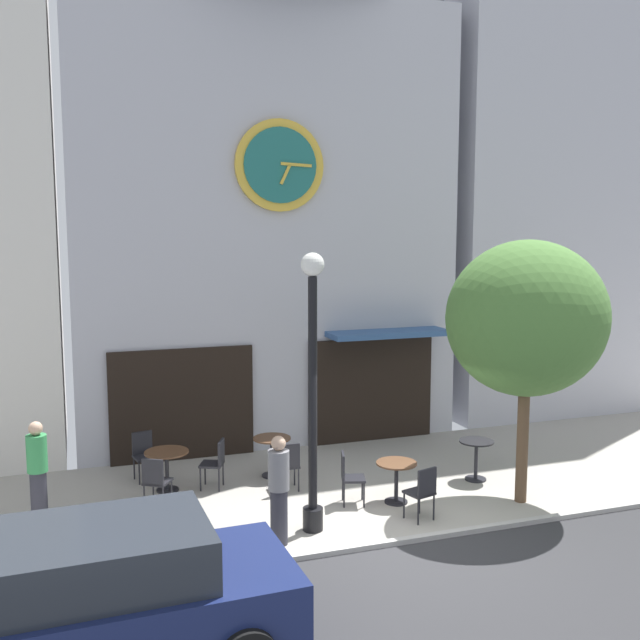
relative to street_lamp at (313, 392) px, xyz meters
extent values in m
cube|color=#9E998E|center=(1.29, 1.66, -2.24)|extent=(26.00, 5.19, 0.05)
cube|color=#A8A5A0|center=(1.29, -0.91, -2.17)|extent=(26.00, 0.12, 0.08)
cube|color=#B2B2BC|center=(0.69, 5.28, 2.59)|extent=(8.34, 2.04, 9.60)
cylinder|color=gold|center=(0.69, 4.20, 3.78)|extent=(1.87, 0.10, 1.87)
cylinder|color=#1E6660|center=(0.69, 4.14, 3.78)|extent=(1.54, 0.04, 1.54)
cube|color=gold|center=(0.79, 4.10, 3.59)|extent=(0.24, 0.03, 0.41)
cube|color=gold|center=(1.02, 4.10, 3.80)|extent=(0.66, 0.03, 0.09)
cube|color=black|center=(-1.39, 4.22, -1.06)|extent=(2.92, 0.10, 2.30)
cube|color=black|center=(2.78, 4.22, -1.06)|extent=(2.92, 0.10, 2.30)
cube|color=#33568C|center=(3.03, 3.91, 0.24)|extent=(2.67, 0.90, 0.12)
cube|color=#B2B2BC|center=(8.55, 6.68, 4.31)|extent=(6.52, 4.85, 13.04)
cylinder|color=black|center=(0.00, 0.00, -2.03)|extent=(0.32, 0.32, 0.36)
cylinder|color=black|center=(0.00, 0.00, -0.21)|extent=(0.14, 0.14, 3.99)
sphere|color=white|center=(0.00, 0.00, 1.96)|extent=(0.36, 0.36, 0.36)
cylinder|color=brown|center=(3.80, -0.03, -1.09)|extent=(0.20, 0.20, 2.24)
ellipsoid|color=#4C7A38|center=(3.80, -0.03, 1.00)|extent=(2.78, 2.50, 2.64)
cylinder|color=black|center=(-1.94, 2.49, -1.85)|extent=(0.07, 0.07, 0.72)
cylinder|color=black|center=(-1.94, 2.49, -2.20)|extent=(0.40, 0.40, 0.03)
cylinder|color=brown|center=(-1.94, 2.49, -1.49)|extent=(0.79, 0.79, 0.03)
cylinder|color=black|center=(0.05, 2.62, -1.84)|extent=(0.07, 0.07, 0.74)
cylinder|color=black|center=(0.05, 2.62, -2.20)|extent=(0.40, 0.40, 0.03)
cylinder|color=brown|center=(0.05, 2.62, -1.47)|extent=(0.72, 0.72, 0.03)
cylinder|color=black|center=(1.73, 0.62, -1.86)|extent=(0.07, 0.07, 0.70)
cylinder|color=black|center=(1.73, 0.62, -2.20)|extent=(0.40, 0.40, 0.03)
cylinder|color=brown|center=(1.73, 0.62, -1.51)|extent=(0.70, 0.70, 0.03)
cylinder|color=black|center=(3.63, 1.16, -1.84)|extent=(0.07, 0.07, 0.74)
cylinder|color=black|center=(3.63, 1.16, -2.20)|extent=(0.40, 0.40, 0.03)
cylinder|color=black|center=(3.63, 1.16, -1.47)|extent=(0.65, 0.65, 0.03)
cube|color=black|center=(1.00, 0.81, -1.76)|extent=(0.50, 0.50, 0.04)
cube|color=black|center=(0.83, 0.86, -1.54)|extent=(0.15, 0.37, 0.45)
cylinder|color=black|center=(1.11, 0.59, -1.99)|extent=(0.03, 0.03, 0.45)
cylinder|color=black|center=(1.22, 0.92, -1.99)|extent=(0.03, 0.03, 0.45)
cylinder|color=black|center=(0.79, 0.70, -1.99)|extent=(0.03, 0.03, 0.45)
cylinder|color=black|center=(0.89, 1.02, -1.99)|extent=(0.03, 0.03, 0.45)
cube|color=black|center=(-2.26, 3.17, -1.76)|extent=(0.47, 0.47, 0.04)
cube|color=black|center=(-2.29, 3.34, -1.54)|extent=(0.38, 0.11, 0.45)
cylinder|color=black|center=(-2.39, 2.97, -1.99)|extent=(0.03, 0.03, 0.45)
cylinder|color=black|center=(-2.06, 3.03, -1.99)|extent=(0.03, 0.03, 0.45)
cylinder|color=black|center=(-2.46, 3.30, -1.99)|extent=(0.03, 0.03, 0.45)
cylinder|color=black|center=(-2.13, 3.37, -1.99)|extent=(0.03, 0.03, 0.45)
cube|color=black|center=(0.13, 1.84, -1.76)|extent=(0.43, 0.43, 0.04)
cube|color=black|center=(0.11, 1.66, -1.54)|extent=(0.38, 0.07, 0.45)
cylinder|color=black|center=(0.31, 2.00, -1.99)|extent=(0.03, 0.03, 0.45)
cylinder|color=black|center=(-0.03, 2.03, -1.99)|extent=(0.03, 0.03, 0.45)
cylinder|color=black|center=(0.28, 1.66, -1.99)|extent=(0.03, 0.03, 0.45)
cylinder|color=black|center=(-0.05, 1.69, -1.99)|extent=(0.03, 0.03, 0.45)
cube|color=black|center=(-2.19, 1.75, -1.76)|extent=(0.55, 0.55, 0.04)
cube|color=black|center=(-2.29, 1.59, -1.54)|extent=(0.34, 0.23, 0.45)
cylinder|color=black|center=(-1.96, 1.80, -1.99)|extent=(0.03, 0.03, 0.45)
cylinder|color=black|center=(-2.25, 1.98, -1.99)|extent=(0.03, 0.03, 0.45)
cylinder|color=black|center=(-2.14, 1.51, -1.99)|extent=(0.03, 0.03, 0.45)
cylinder|color=black|center=(-2.42, 1.69, -1.99)|extent=(0.03, 0.03, 0.45)
cube|color=black|center=(1.77, -0.16, -1.76)|extent=(0.49, 0.49, 0.04)
cube|color=black|center=(1.82, -0.34, -1.54)|extent=(0.38, 0.14, 0.45)
cylinder|color=black|center=(1.88, 0.05, -1.99)|extent=(0.03, 0.03, 0.45)
cylinder|color=black|center=(1.56, -0.05, -1.99)|extent=(0.03, 0.03, 0.45)
cylinder|color=black|center=(1.98, -0.28, -1.99)|extent=(0.03, 0.03, 0.45)
cylinder|color=black|center=(1.65, -0.37, -1.99)|extent=(0.03, 0.03, 0.45)
cube|color=black|center=(-1.16, 2.35, -1.76)|extent=(0.53, 0.53, 0.04)
cube|color=black|center=(-0.99, 2.28, -1.54)|extent=(0.19, 0.36, 0.45)
cylinder|color=black|center=(-1.24, 2.58, -1.99)|extent=(0.03, 0.03, 0.45)
cylinder|color=black|center=(-1.38, 2.27, -1.99)|extent=(0.03, 0.03, 0.45)
cylinder|color=black|center=(-0.93, 2.44, -1.99)|extent=(0.03, 0.03, 0.45)
cylinder|color=black|center=(-1.07, 2.13, -1.99)|extent=(0.03, 0.03, 0.45)
cylinder|color=#2D2D38|center=(-0.64, -0.32, -1.79)|extent=(0.28, 0.28, 0.85)
cylinder|color=slate|center=(-0.64, -0.32, -1.06)|extent=(0.35, 0.35, 0.60)
sphere|color=tan|center=(-0.64, -0.32, -0.65)|extent=(0.22, 0.22, 0.22)
cylinder|color=#2D2D38|center=(-4.07, 1.71, -1.79)|extent=(0.34, 0.34, 0.85)
cylinder|color=#338C4C|center=(-4.07, 1.71, -1.06)|extent=(0.41, 0.41, 0.60)
sphere|color=tan|center=(-4.07, 1.71, -0.65)|extent=(0.22, 0.22, 0.22)
cube|color=navy|center=(-3.33, -2.63, -1.62)|extent=(4.35, 1.92, 0.75)
cube|color=#262B33|center=(-3.33, -2.63, -0.96)|extent=(2.45, 1.65, 0.60)
cylinder|color=black|center=(-1.93, -1.70, -1.89)|extent=(0.65, 0.24, 0.64)
camera|label=1|loc=(-3.43, -10.29, 2.49)|focal=40.52mm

